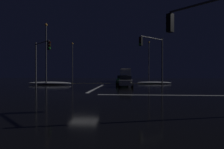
{
  "coord_description": "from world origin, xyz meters",
  "views": [
    {
      "loc": [
        3.85,
        -17.86,
        1.97
      ],
      "look_at": [
        1.74,
        11.83,
        1.76
      ],
      "focal_mm": 31.59,
      "sensor_mm": 36.0,
      "label": 1
    }
  ],
  "objects": [
    {
      "name": "snow_bank_right_curb",
      "position": [
        9.03,
        19.2,
        0.19
      ],
      "size": [
        6.41,
        1.5,
        0.39
      ],
      "color": "white",
      "rests_on": "ground"
    },
    {
      "name": "box_truck",
      "position": [
        3.75,
        29.84,
        1.71
      ],
      "size": [
        2.68,
        8.28,
        3.08
      ],
      "color": "beige",
      "rests_on": "ground"
    },
    {
      "name": "centre_line_ns",
      "position": [
        0.0,
        19.83,
        0.0
      ],
      "size": [
        22.0,
        0.15,
        0.01
      ],
      "color": "yellow",
      "rests_on": "ground"
    },
    {
      "name": "traffic_signal_ne",
      "position": [
        7.37,
        7.37,
        4.59
      ],
      "size": [
        3.35,
        3.35,
        6.66
      ],
      "color": "#4C4C51",
      "rests_on": "ground"
    },
    {
      "name": "snow_bank_left_curb",
      "position": [
        -9.03,
        14.46,
        0.26
      ],
      "size": [
        7.49,
        1.5,
        0.52
      ],
      "color": "white",
      "rests_on": "ground"
    },
    {
      "name": "traffic_signal_nw",
      "position": [
        -7.28,
        7.28,
        4.33
      ],
      "size": [
        3.47,
        3.47,
        6.25
      ],
      "color": "#4C4C51",
      "rests_on": "ground"
    },
    {
      "name": "streetlamp_left_far",
      "position": [
        -9.33,
        29.83,
        5.44
      ],
      "size": [
        0.44,
        0.44,
        9.49
      ],
      "color": "#424247",
      "rests_on": "ground"
    },
    {
      "name": "sedan_blue",
      "position": [
        3.33,
        21.91,
        0.8
      ],
      "size": [
        2.02,
        4.33,
        1.57
      ],
      "color": "navy",
      "rests_on": "ground"
    },
    {
      "name": "stop_line_north",
      "position": [
        0.0,
        8.23,
        0.0
      ],
      "size": [
        0.35,
        14.1,
        0.01
      ],
      "color": "white",
      "rests_on": "ground"
    },
    {
      "name": "sedan_green",
      "position": [
        3.2,
        16.16,
        0.8
      ],
      "size": [
        2.02,
        4.33,
        1.57
      ],
      "color": "#14512D",
      "rests_on": "ground"
    },
    {
      "name": "ground",
      "position": [
        0.0,
        0.0,
        -0.05
      ],
      "size": [
        120.0,
        120.0,
        0.1
      ],
      "primitive_type": "cube",
      "color": "black"
    },
    {
      "name": "streetlamp_right_far",
      "position": [
        9.33,
        29.83,
        5.5
      ],
      "size": [
        0.44,
        0.44,
        9.61
      ],
      "color": "#424247",
      "rests_on": "ground"
    },
    {
      "name": "crosswalk_bar_east",
      "position": [
        8.33,
        0.0,
        0.0
      ],
      "size": [
        14.1,
        0.4,
        0.01
      ],
      "color": "white",
      "rests_on": "ground"
    },
    {
      "name": "sedan_silver",
      "position": [
        3.82,
        10.22,
        0.8
      ],
      "size": [
        2.02,
        4.33,
        1.57
      ],
      "color": "#B7B7BC",
      "rests_on": "ground"
    },
    {
      "name": "streetlamp_left_near",
      "position": [
        -9.33,
        13.83,
        5.8
      ],
      "size": [
        0.44,
        0.44,
        10.19
      ],
      "color": "#424247",
      "rests_on": "ground"
    },
    {
      "name": "traffic_signal_se",
      "position": [
        7.63,
        -7.63,
        3.94
      ],
      "size": [
        2.58,
        2.58,
        5.77
      ],
      "color": "#4C4C51",
      "rests_on": "ground"
    }
  ]
}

